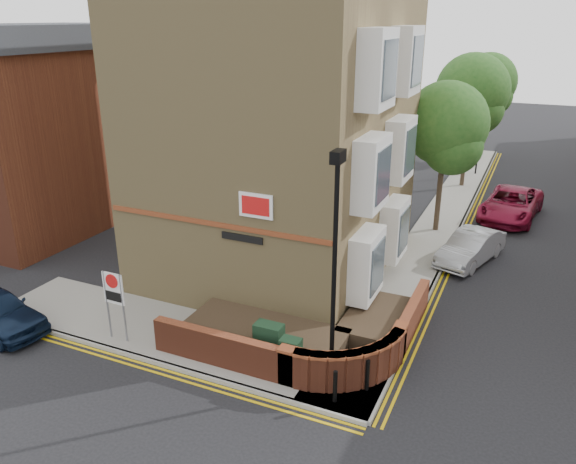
# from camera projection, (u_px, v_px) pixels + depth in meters

# --- Properties ---
(ground) EXTENTS (120.00, 120.00, 0.00)m
(ground) POSITION_uv_depth(u_px,v_px,m) (258.00, 394.00, 14.78)
(ground) COLOR black
(ground) RESTS_ON ground
(pavement_corner) EXTENTS (13.00, 3.00, 0.12)m
(pavement_corner) POSITION_uv_depth(u_px,v_px,m) (180.00, 335.00, 17.39)
(pavement_corner) COLOR gray
(pavement_corner) RESTS_ON ground
(pavement_main) EXTENTS (2.00, 32.00, 0.12)m
(pavement_main) POSITION_uv_depth(u_px,v_px,m) (443.00, 217.00, 27.59)
(pavement_main) COLOR gray
(pavement_main) RESTS_ON ground
(kerb_side) EXTENTS (13.00, 0.15, 0.12)m
(kerb_side) POSITION_uv_depth(u_px,v_px,m) (149.00, 360.00, 16.11)
(kerb_side) COLOR gray
(kerb_side) RESTS_ON ground
(kerb_main_near) EXTENTS (0.15, 32.00, 0.12)m
(kerb_main_near) POSITION_uv_depth(u_px,v_px,m) (464.00, 220.00, 27.20)
(kerb_main_near) COLOR gray
(kerb_main_near) RESTS_ON ground
(yellow_lines_side) EXTENTS (13.00, 0.28, 0.01)m
(yellow_lines_side) POSITION_uv_depth(u_px,v_px,m) (144.00, 366.00, 15.92)
(yellow_lines_side) COLOR gold
(yellow_lines_side) RESTS_ON ground
(yellow_lines_main) EXTENTS (0.28, 32.00, 0.01)m
(yellow_lines_main) POSITION_uv_depth(u_px,v_px,m) (469.00, 222.00, 27.12)
(yellow_lines_main) COLOR gold
(yellow_lines_main) RESTS_ON ground
(corner_building) EXTENTS (8.95, 10.40, 13.60)m
(corner_building) POSITION_uv_depth(u_px,v_px,m) (286.00, 106.00, 20.44)
(corner_building) COLOR #998251
(corner_building) RESTS_ON ground
(garden_wall) EXTENTS (6.80, 6.00, 1.20)m
(garden_wall) POSITION_uv_depth(u_px,v_px,m) (296.00, 346.00, 16.91)
(garden_wall) COLOR maroon
(garden_wall) RESTS_ON ground
(lamppost) EXTENTS (0.25, 0.50, 6.30)m
(lamppost) POSITION_uv_depth(u_px,v_px,m) (334.00, 272.00, 13.98)
(lamppost) COLOR black
(lamppost) RESTS_ON pavement_corner
(utility_cabinet_large) EXTENTS (0.80, 0.45, 1.20)m
(utility_cabinet_large) POSITION_uv_depth(u_px,v_px,m) (269.00, 343.00, 15.74)
(utility_cabinet_large) COLOR black
(utility_cabinet_large) RESTS_ON pavement_corner
(utility_cabinet_small) EXTENTS (0.55, 0.40, 1.10)m
(utility_cabinet_small) POSITION_uv_depth(u_px,v_px,m) (291.00, 357.00, 15.20)
(utility_cabinet_small) COLOR black
(utility_cabinet_small) RESTS_ON pavement_corner
(bollard_near) EXTENTS (0.11, 0.11, 0.90)m
(bollard_near) POSITION_uv_depth(u_px,v_px,m) (335.00, 386.00, 14.15)
(bollard_near) COLOR black
(bollard_near) RESTS_ON pavement_corner
(bollard_far) EXTENTS (0.11, 0.11, 0.90)m
(bollard_far) POSITION_uv_depth(u_px,v_px,m) (367.00, 375.00, 14.59)
(bollard_far) COLOR black
(bollard_far) RESTS_ON pavement_corner
(zone_sign) EXTENTS (0.72, 0.07, 2.20)m
(zone_sign) POSITION_uv_depth(u_px,v_px,m) (114.00, 294.00, 16.54)
(zone_sign) COLOR slate
(zone_sign) RESTS_ON pavement_corner
(side_building) EXTENTS (6.40, 10.40, 9.00)m
(side_building) POSITION_uv_depth(u_px,v_px,m) (45.00, 127.00, 25.74)
(side_building) COLOR maroon
(side_building) RESTS_ON ground
(tree_near) EXTENTS (3.64, 3.65, 6.70)m
(tree_near) POSITION_uv_depth(u_px,v_px,m) (446.00, 130.00, 24.26)
(tree_near) COLOR #382B1E
(tree_near) RESTS_ON pavement_main
(tree_mid) EXTENTS (4.03, 4.03, 7.42)m
(tree_mid) POSITION_uv_depth(u_px,v_px,m) (472.00, 96.00, 30.88)
(tree_mid) COLOR #382B1E
(tree_mid) RESTS_ON pavement_main
(tree_far) EXTENTS (3.81, 3.81, 7.00)m
(tree_far) POSITION_uv_depth(u_px,v_px,m) (487.00, 86.00, 37.78)
(tree_far) COLOR #382B1E
(tree_far) RESTS_ON pavement_main
(traffic_light_assembly) EXTENTS (0.20, 0.16, 4.20)m
(traffic_light_assembly) POSITION_uv_depth(u_px,v_px,m) (480.00, 131.00, 34.10)
(traffic_light_assembly) COLOR black
(traffic_light_assembly) RESTS_ON pavement_main
(silver_car_near) EXTENTS (2.45, 4.11, 1.28)m
(silver_car_near) POSITION_uv_depth(u_px,v_px,m) (471.00, 247.00, 22.48)
(silver_car_near) COLOR #A1A4A9
(silver_car_near) RESTS_ON ground
(red_car_main) EXTENTS (3.01, 5.45, 1.45)m
(red_car_main) POSITION_uv_depth(u_px,v_px,m) (511.00, 204.00, 27.43)
(red_car_main) COLOR maroon
(red_car_main) RESTS_ON ground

